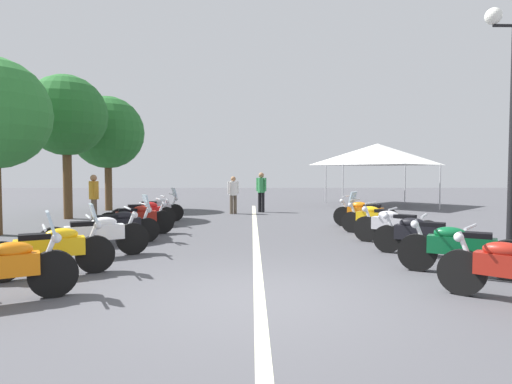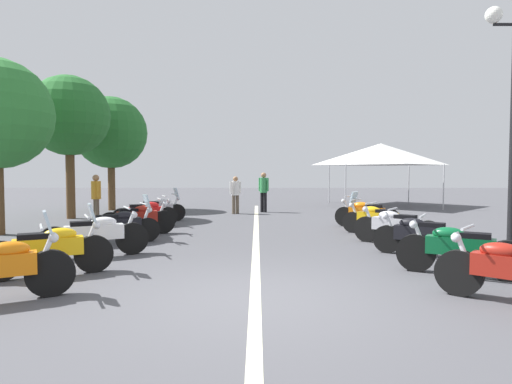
# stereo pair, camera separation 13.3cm
# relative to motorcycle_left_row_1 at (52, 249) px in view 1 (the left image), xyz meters

# --- Properties ---
(ground_plane) EXTENTS (80.00, 80.00, 0.00)m
(ground_plane) POSITION_rel_motorcycle_left_row_1_xyz_m (-1.27, -3.45, -0.47)
(ground_plane) COLOR #4C4C51
(lane_centre_stripe) EXTENTS (21.69, 0.16, 0.01)m
(lane_centre_stripe) POSITION_rel_motorcycle_left_row_1_xyz_m (3.94, -3.45, -0.47)
(lane_centre_stripe) COLOR beige
(lane_centre_stripe) RESTS_ON ground_plane
(motorcycle_left_row_1) EXTENTS (1.09, 1.91, 1.22)m
(motorcycle_left_row_1) POSITION_rel_motorcycle_left_row_1_xyz_m (0.00, 0.00, 0.00)
(motorcycle_left_row_1) COLOR black
(motorcycle_left_row_1) RESTS_ON ground_plane
(motorcycle_left_row_2) EXTENTS (1.13, 2.02, 1.02)m
(motorcycle_left_row_2) POSITION_rel_motorcycle_left_row_1_xyz_m (1.62, -0.14, -0.00)
(motorcycle_left_row_2) COLOR black
(motorcycle_left_row_2) RESTS_ON ground_plane
(motorcycle_left_row_3) EXTENTS (1.19, 1.92, 1.19)m
(motorcycle_left_row_3) POSITION_rel_motorcycle_left_row_1_xyz_m (3.22, -0.08, -0.01)
(motorcycle_left_row_3) COLOR black
(motorcycle_left_row_3) RESTS_ON ground_plane
(motorcycle_left_row_4) EXTENTS (0.99, 1.98, 1.01)m
(motorcycle_left_row_4) POSITION_rel_motorcycle_left_row_1_xyz_m (4.72, -0.15, -0.01)
(motorcycle_left_row_4) COLOR black
(motorcycle_left_row_4) RESTS_ON ground_plane
(motorcycle_left_row_5) EXTENTS (0.98, 1.96, 1.00)m
(motorcycle_left_row_5) POSITION_rel_motorcycle_left_row_1_xyz_m (6.30, 0.05, -0.02)
(motorcycle_left_row_5) COLOR black
(motorcycle_left_row_5) RESTS_ON ground_plane
(motorcycle_left_row_6) EXTENTS (1.02, 1.87, 1.19)m
(motorcycle_left_row_6) POSITION_rel_motorcycle_left_row_1_xyz_m (7.83, 0.01, -0.01)
(motorcycle_left_row_6) COLOR black
(motorcycle_left_row_6) RESTS_ON ground_plane
(motorcycle_right_row_1) EXTENTS (1.14, 1.88, 1.01)m
(motorcycle_right_row_1) POSITION_rel_motorcycle_left_row_1_xyz_m (0.05, -6.88, -0.01)
(motorcycle_right_row_1) COLOR black
(motorcycle_right_row_1) RESTS_ON ground_plane
(motorcycle_right_row_2) EXTENTS (1.21, 1.73, 0.98)m
(motorcycle_right_row_2) POSITION_rel_motorcycle_left_row_1_xyz_m (1.74, -6.86, -0.03)
(motorcycle_right_row_2) COLOR black
(motorcycle_right_row_2) RESTS_ON ground_plane
(motorcycle_right_row_3) EXTENTS (1.43, 1.76, 1.00)m
(motorcycle_right_row_3) POSITION_rel_motorcycle_left_row_1_xyz_m (3.11, -6.80, -0.01)
(motorcycle_right_row_3) COLOR black
(motorcycle_right_row_3) RESTS_ON ground_plane
(motorcycle_right_row_4) EXTENTS (1.35, 1.74, 1.19)m
(motorcycle_right_row_4) POSITION_rel_motorcycle_left_row_1_xyz_m (4.75, -6.80, -0.01)
(motorcycle_right_row_4) COLOR black
(motorcycle_right_row_4) RESTS_ON ground_plane
(motorcycle_right_row_5) EXTENTS (1.21, 1.83, 1.00)m
(motorcycle_right_row_5) POSITION_rel_motorcycle_left_row_1_xyz_m (6.26, -6.90, -0.02)
(motorcycle_right_row_5) COLOR black
(motorcycle_right_row_5) RESTS_ON ground_plane
(bystander_0) EXTENTS (0.44, 0.35, 1.66)m
(bystander_0) POSITION_rel_motorcycle_left_row_1_xyz_m (7.51, 2.06, 0.50)
(bystander_0) COLOR brown
(bystander_0) RESTS_ON ground_plane
(bystander_1) EXTENTS (0.36, 0.43, 1.73)m
(bystander_1) POSITION_rel_motorcycle_left_row_1_xyz_m (11.36, -3.76, 0.54)
(bystander_1) COLOR black
(bystander_1) RESTS_ON ground_plane
(bystander_2) EXTENTS (0.33, 0.46, 1.57)m
(bystander_2) POSITION_rel_motorcycle_left_row_1_xyz_m (10.68, -2.57, 0.44)
(bystander_2) COLOR brown
(bystander_2) RESTS_ON ground_plane
(roadside_tree_0) EXTENTS (2.97, 2.97, 5.33)m
(roadside_tree_0) POSITION_rel_motorcycle_left_row_1_xyz_m (8.85, 3.52, 3.35)
(roadside_tree_0) COLOR brown
(roadside_tree_0) RESTS_ON ground_plane
(roadside_tree_1) EXTENTS (3.24, 3.24, 5.15)m
(roadside_tree_1) POSITION_rel_motorcycle_left_row_1_xyz_m (12.33, 3.17, 3.05)
(roadside_tree_1) COLOR brown
(roadside_tree_1) RESTS_ON ground_plane
(event_tent) EXTENTS (5.03, 5.03, 3.20)m
(event_tent) POSITION_rel_motorcycle_left_row_1_xyz_m (14.83, -9.83, 2.18)
(event_tent) COLOR white
(event_tent) RESTS_ON ground_plane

